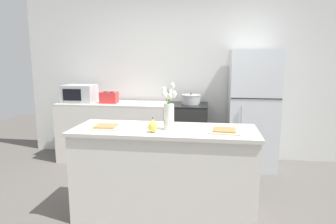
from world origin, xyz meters
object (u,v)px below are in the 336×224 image
(plate_setting_left, at_px, (106,127))
(refrigerator, at_px, (252,110))
(plate_setting_right, at_px, (225,131))
(pear_figurine, at_px, (153,126))
(flower_vase, at_px, (169,111))
(stove_range, at_px, (187,134))
(cooking_pot, at_px, (191,99))
(toaster, at_px, (109,97))
(microwave, at_px, (80,94))

(plate_setting_left, bearing_deg, refrigerator, 45.34)
(plate_setting_left, xyz_separation_m, plate_setting_right, (1.16, 0.00, 0.00))
(pear_figurine, relative_size, plate_setting_left, 0.48)
(refrigerator, bearing_deg, flower_vase, -121.43)
(refrigerator, height_order, pear_figurine, refrigerator)
(pear_figurine, bearing_deg, stove_range, 84.13)
(refrigerator, xyz_separation_m, plate_setting_right, (-0.47, -1.65, 0.07))
(flower_vase, distance_m, pear_figurine, 0.22)
(plate_setting_left, height_order, cooking_pot, cooking_pot)
(stove_range, relative_size, toaster, 3.28)
(microwave, bearing_deg, plate_setting_left, -58.35)
(plate_setting_right, bearing_deg, toaster, 136.29)
(flower_vase, bearing_deg, plate_setting_right, -1.19)
(refrigerator, xyz_separation_m, flower_vase, (-1.00, -1.64, 0.24))
(stove_range, distance_m, cooking_pot, 0.53)
(stove_range, height_order, flower_vase, flower_vase)
(flower_vase, bearing_deg, pear_figurine, -134.87)
(refrigerator, relative_size, toaster, 6.12)
(pear_figurine, relative_size, microwave, 0.30)
(refrigerator, height_order, microwave, refrigerator)
(refrigerator, distance_m, plate_setting_right, 1.72)
(toaster, bearing_deg, microwave, 175.57)
(toaster, distance_m, microwave, 0.49)
(stove_range, distance_m, plate_setting_right, 1.78)
(stove_range, bearing_deg, cooking_pot, 44.79)
(refrigerator, relative_size, microwave, 3.57)
(plate_setting_left, bearing_deg, cooking_pot, 66.79)
(plate_setting_right, relative_size, microwave, 0.64)
(flower_vase, xyz_separation_m, plate_setting_left, (-0.63, -0.01, -0.17))
(cooking_pot, bearing_deg, microwave, -178.41)
(stove_range, xyz_separation_m, flower_vase, (-0.05, -1.64, 0.64))
(cooking_pot, height_order, microwave, microwave)
(plate_setting_left, relative_size, plate_setting_right, 1.00)
(pear_figurine, bearing_deg, plate_setting_left, 166.33)
(cooking_pot, bearing_deg, toaster, -176.06)
(stove_range, xyz_separation_m, pear_figurine, (-0.18, -1.77, 0.51))
(pear_figurine, distance_m, plate_setting_left, 0.51)
(refrigerator, distance_m, cooking_pot, 0.91)
(plate_setting_left, bearing_deg, flower_vase, 1.01)
(flower_vase, height_order, toaster, flower_vase)
(plate_setting_right, distance_m, toaster, 2.33)
(pear_figurine, bearing_deg, toaster, 120.59)
(pear_figurine, distance_m, plate_setting_right, 0.67)
(refrigerator, bearing_deg, toaster, -178.96)
(plate_setting_left, relative_size, cooking_pot, 1.08)
(stove_range, relative_size, plate_setting_left, 3.01)
(plate_setting_right, xyz_separation_m, microwave, (-2.17, 1.65, 0.13))
(refrigerator, distance_m, microwave, 2.65)
(pear_figurine, xyz_separation_m, toaster, (-1.02, 1.73, 0.03))
(microwave, bearing_deg, toaster, -4.43)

